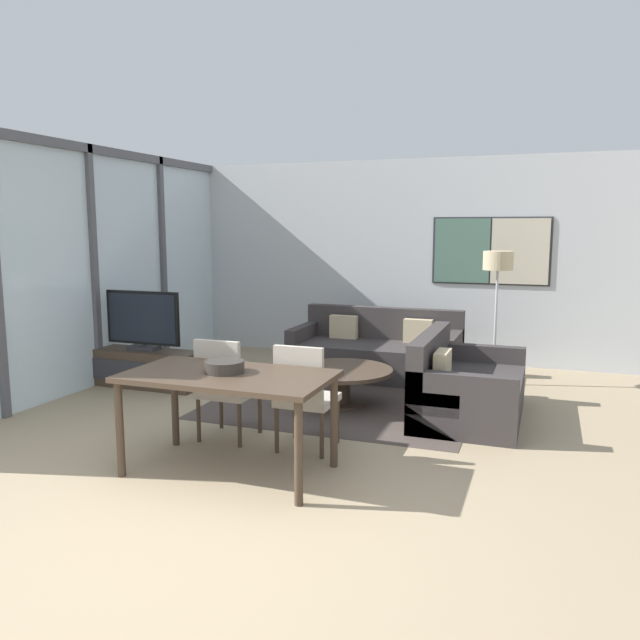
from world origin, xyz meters
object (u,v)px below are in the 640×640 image
(floor_lamp, at_px, (498,271))
(dining_table, at_px, (228,384))
(tv_console, at_px, (145,368))
(sofa_side, at_px, (461,390))
(sofa_main, at_px, (377,354))
(television, at_px, (143,321))
(coffee_table, at_px, (341,378))
(dining_chair_centre, at_px, (304,392))
(fruit_bowl, at_px, (224,366))
(dining_chair_left, at_px, (225,384))

(floor_lamp, bearing_deg, dining_table, -115.69)
(tv_console, xyz_separation_m, sofa_side, (3.66, 0.09, 0.05))
(dining_table, bearing_deg, sofa_main, 86.06)
(sofa_main, xyz_separation_m, floor_lamp, (1.44, 0.01, 1.08))
(television, height_order, sofa_side, television)
(television, distance_m, dining_table, 2.93)
(sofa_side, bearing_deg, coffee_table, 91.21)
(dining_chair_centre, bearing_deg, fruit_bowl, -125.61)
(tv_console, height_order, floor_lamp, floor_lamp)
(sofa_main, distance_m, coffee_table, 1.46)
(floor_lamp, bearing_deg, television, -158.34)
(television, bearing_deg, coffee_table, 1.39)
(sofa_side, relative_size, dining_chair_left, 1.71)
(floor_lamp, bearing_deg, dining_chair_centre, -114.36)
(tv_console, relative_size, sofa_main, 0.66)
(sofa_main, bearing_deg, dining_chair_centre, -87.29)
(sofa_side, distance_m, coffee_table, 1.25)
(sofa_side, distance_m, dining_table, 2.56)
(tv_console, bearing_deg, dining_chair_left, -36.52)
(television, xyz_separation_m, dining_chair_left, (1.80, -1.34, -0.27))
(television, height_order, dining_table, television)
(dining_table, bearing_deg, fruit_bowl, 147.41)
(tv_console, xyz_separation_m, floor_lamp, (3.86, 1.53, 1.14))
(sofa_side, relative_size, dining_table, 1.00)
(tv_console, distance_m, television, 0.56)
(fruit_bowl, bearing_deg, sofa_side, 52.82)
(coffee_table, relative_size, dining_chair_left, 1.19)
(coffee_table, height_order, dining_chair_centre, dining_chair_centre)
(coffee_table, bearing_deg, sofa_side, 1.21)
(tv_console, bearing_deg, sofa_main, 32.22)
(tv_console, height_order, television, television)
(sofa_main, distance_m, fruit_bowl, 3.51)
(sofa_main, xyz_separation_m, coffee_table, (0.00, -1.46, 0.03))
(television, height_order, coffee_table, television)
(dining_chair_left, relative_size, fruit_bowl, 3.02)
(sofa_side, xyz_separation_m, floor_lamp, (0.19, 1.45, 1.08))
(dining_chair_centre, distance_m, fruit_bowl, 0.79)
(tv_console, bearing_deg, dining_chair_centre, -27.75)
(coffee_table, bearing_deg, dining_chair_left, -113.79)
(dining_table, distance_m, floor_lamp, 3.93)
(television, xyz_separation_m, sofa_side, (3.66, 0.09, -0.51))
(coffee_table, bearing_deg, tv_console, -178.59)
(fruit_bowl, bearing_deg, television, 137.91)
(television, distance_m, floor_lamp, 4.19)
(dining_table, distance_m, dining_chair_centre, 0.74)
(sofa_main, relative_size, dining_chair_left, 2.26)
(dining_chair_centre, bearing_deg, sofa_side, 52.20)
(coffee_table, relative_size, dining_chair_centre, 1.19)
(fruit_bowl, distance_m, floor_lamp, 3.90)
(fruit_bowl, xyz_separation_m, floor_lamp, (1.72, 3.46, 0.53))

